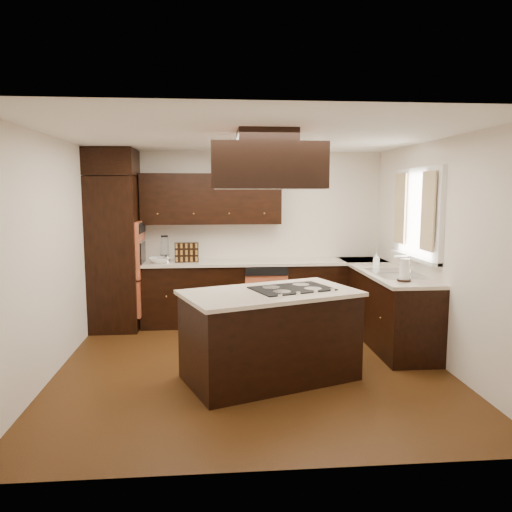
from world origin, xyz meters
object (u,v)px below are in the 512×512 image
(oven_column, at_px, (115,254))
(island, at_px, (270,337))
(spice_rack, at_px, (187,252))
(range_hood, at_px, (267,166))

(oven_column, height_order, island, oven_column)
(oven_column, bearing_deg, spice_rack, 3.00)
(oven_column, relative_size, spice_rack, 6.35)
(island, height_order, range_hood, range_hood)
(oven_column, relative_size, range_hood, 2.02)
(island, bearing_deg, range_hood, -129.78)
(oven_column, bearing_deg, range_hood, -50.26)
(oven_column, distance_m, island, 2.92)
(island, xyz_separation_m, range_hood, (-0.06, -0.16, 1.72))
(spice_rack, bearing_deg, range_hood, -73.57)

